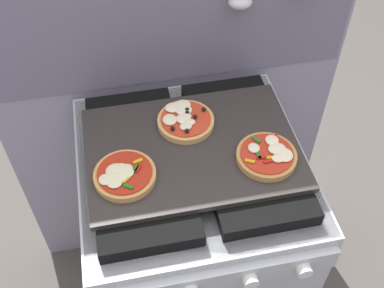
# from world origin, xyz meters

# --- Properties ---
(kitchen_backsplash) EXTENTS (1.10, 0.09, 1.55)m
(kitchen_backsplash) POSITION_xyz_m (0.00, 0.33, 0.79)
(kitchen_backsplash) COLOR gray
(kitchen_backsplash) RESTS_ON ground_plane
(stove) EXTENTS (0.60, 0.64, 0.90)m
(stove) POSITION_xyz_m (-0.00, -0.00, 0.45)
(stove) COLOR #B7BABF
(stove) RESTS_ON ground_plane
(baking_tray) EXTENTS (0.54, 0.38, 0.02)m
(baking_tray) POSITION_xyz_m (0.00, 0.00, 0.91)
(baking_tray) COLOR #2D2826
(baking_tray) RESTS_ON stove
(pizza_left) EXTENTS (0.15, 0.15, 0.03)m
(pizza_left) POSITION_xyz_m (-0.18, -0.07, 0.93)
(pizza_left) COLOR tan
(pizza_left) RESTS_ON baking_tray
(pizza_right) EXTENTS (0.15, 0.15, 0.03)m
(pizza_right) POSITION_xyz_m (0.18, -0.08, 0.93)
(pizza_right) COLOR #C18947
(pizza_right) RESTS_ON baking_tray
(pizza_center) EXTENTS (0.15, 0.15, 0.03)m
(pizza_center) POSITION_xyz_m (-0.00, 0.09, 0.93)
(pizza_center) COLOR tan
(pizza_center) RESTS_ON baking_tray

